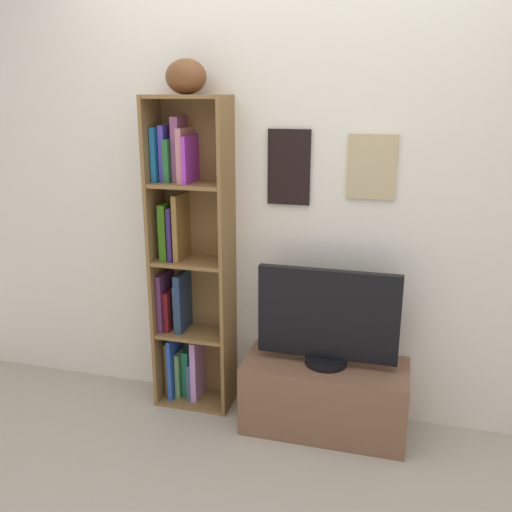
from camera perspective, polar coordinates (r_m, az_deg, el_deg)
The scene contains 5 objects.
back_wall at distance 2.91m, azimuth 3.61°, elevation 7.26°, with size 4.80×0.08×2.54m.
bookshelf at distance 3.05m, azimuth -7.30°, elevation -0.78°, with size 0.43×0.24×1.73m.
football at distance 2.88m, azimuth -7.35°, elevation 18.09°, with size 0.25×0.17×0.17m, color brown.
tv_stand at distance 3.03m, azimuth 7.16°, elevation -14.31°, with size 0.86×0.39×0.38m.
television at distance 2.83m, azimuth 7.48°, elevation -6.53°, with size 0.72×0.22×0.51m.
Camera 1 is at (0.58, -1.68, 1.72)m, focal length 38.29 mm.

